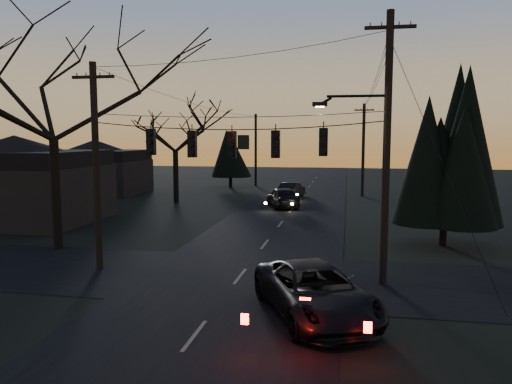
% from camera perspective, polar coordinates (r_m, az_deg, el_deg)
% --- Properties ---
extents(main_road, '(8.00, 120.00, 0.02)m').
position_cam_1_polar(main_road, '(29.64, 2.28, -4.36)').
color(main_road, black).
rests_on(main_road, ground).
extents(cross_road, '(60.00, 7.00, 0.02)m').
position_cam_1_polar(cross_road, '(20.05, -1.83, -9.63)').
color(cross_road, black).
rests_on(cross_road, ground).
extents(utility_pole_right, '(5.00, 0.30, 10.00)m').
position_cam_1_polar(utility_pole_right, '(19.68, 14.28, -10.16)').
color(utility_pole_right, black).
rests_on(utility_pole_right, ground).
extents(utility_pole_left, '(1.80, 0.30, 8.50)m').
position_cam_1_polar(utility_pole_left, '(22.07, -17.41, -8.44)').
color(utility_pole_left, black).
rests_on(utility_pole_left, ground).
extents(utility_pole_far_r, '(1.80, 0.30, 8.50)m').
position_cam_1_polar(utility_pole_far_r, '(47.18, 12.03, -0.48)').
color(utility_pole_far_r, black).
rests_on(utility_pole_far_r, ground).
extents(utility_pole_far_l, '(0.30, 0.30, 8.00)m').
position_cam_1_polar(utility_pole_far_l, '(56.03, -0.03, 0.73)').
color(utility_pole_far_l, black).
rests_on(utility_pole_far_l, ground).
extents(span_signal_assembly, '(11.50, 0.44, 1.55)m').
position_cam_1_polar(span_signal_assembly, '(19.32, -2.59, 5.60)').
color(span_signal_assembly, black).
rests_on(span_signal_assembly, ground).
extents(bare_tree_left, '(10.82, 10.82, 10.73)m').
position_cam_1_polar(bare_tree_left, '(26.17, -22.32, 10.22)').
color(bare_tree_left, black).
rests_on(bare_tree_left, ground).
extents(evergreen_right, '(4.14, 4.14, 8.00)m').
position_cam_1_polar(evergreen_right, '(26.70, 20.93, 3.95)').
color(evergreen_right, black).
rests_on(evergreen_right, ground).
extents(bare_tree_dist, '(6.37, 6.37, 8.56)m').
position_cam_1_polar(bare_tree_dist, '(42.08, -9.24, 6.92)').
color(bare_tree_dist, black).
rests_on(bare_tree_dist, ground).
extents(evergreen_dist, '(3.39, 3.39, 5.55)m').
position_cam_1_polar(evergreen_dist, '(53.86, -2.95, 4.08)').
color(evergreen_dist, black).
rests_on(evergreen_dist, ground).
extents(house_left_near, '(10.00, 8.00, 5.60)m').
position_cam_1_polar(house_left_near, '(35.83, -25.72, 1.38)').
color(house_left_near, black).
rests_on(house_left_near, ground).
extents(house_left_far, '(9.00, 7.00, 5.20)m').
position_cam_1_polar(house_left_far, '(50.98, -17.85, 2.79)').
color(house_left_far, black).
rests_on(house_left_far, ground).
extents(suv_near, '(4.77, 6.28, 1.58)m').
position_cam_1_polar(suv_near, '(15.67, 6.76, -11.29)').
color(suv_near, black).
rests_on(suv_near, ground).
extents(sedan_oncoming_a, '(3.40, 5.13, 1.62)m').
position_cam_1_polar(sedan_oncoming_a, '(38.85, 3.08, -0.60)').
color(sedan_oncoming_a, black).
rests_on(sedan_oncoming_a, ground).
extents(sedan_oncoming_b, '(2.18, 4.44, 1.40)m').
position_cam_1_polar(sedan_oncoming_b, '(45.09, 4.11, 0.22)').
color(sedan_oncoming_b, black).
rests_on(sedan_oncoming_b, ground).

